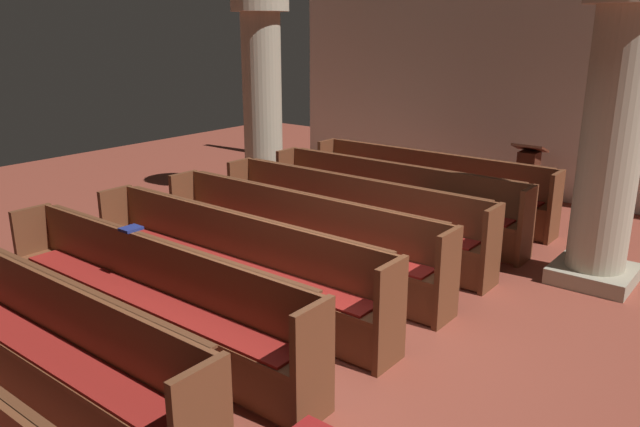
# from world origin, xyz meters

# --- Properties ---
(ground_plane) EXTENTS (19.20, 19.20, 0.00)m
(ground_plane) POSITION_xyz_m (0.00, 0.00, 0.00)
(ground_plane) COLOR brown
(back_wall) EXTENTS (10.00, 0.16, 4.50)m
(back_wall) POSITION_xyz_m (0.00, 6.08, 2.25)
(back_wall) COLOR silver
(back_wall) RESTS_ON ground
(pew_row_0) EXTENTS (3.90, 0.47, 0.95)m
(pew_row_0) POSITION_xyz_m (-1.03, 3.96, 0.50)
(pew_row_0) COLOR brown
(pew_row_0) RESTS_ON ground
(pew_row_1) EXTENTS (3.90, 0.46, 0.95)m
(pew_row_1) POSITION_xyz_m (-1.03, 2.93, 0.50)
(pew_row_1) COLOR brown
(pew_row_1) RESTS_ON ground
(pew_row_2) EXTENTS (3.90, 0.46, 0.95)m
(pew_row_2) POSITION_xyz_m (-1.03, 1.90, 0.50)
(pew_row_2) COLOR brown
(pew_row_2) RESTS_ON ground
(pew_row_3) EXTENTS (3.90, 0.47, 0.95)m
(pew_row_3) POSITION_xyz_m (-1.03, 0.88, 0.50)
(pew_row_3) COLOR brown
(pew_row_3) RESTS_ON ground
(pew_row_4) EXTENTS (3.90, 0.46, 0.95)m
(pew_row_4) POSITION_xyz_m (-1.03, -0.15, 0.50)
(pew_row_4) COLOR brown
(pew_row_4) RESTS_ON ground
(pew_row_5) EXTENTS (3.90, 0.46, 0.95)m
(pew_row_5) POSITION_xyz_m (-1.03, -1.18, 0.50)
(pew_row_5) COLOR brown
(pew_row_5) RESTS_ON ground
(pew_row_6) EXTENTS (3.90, 0.47, 0.95)m
(pew_row_6) POSITION_xyz_m (-1.03, -2.21, 0.50)
(pew_row_6) COLOR brown
(pew_row_6) RESTS_ON ground
(pillar_aisle_side) EXTENTS (0.92, 0.92, 3.31)m
(pillar_aisle_side) POSITION_xyz_m (1.73, 2.84, 1.73)
(pillar_aisle_side) COLOR #9F967E
(pillar_aisle_side) RESTS_ON ground
(pillar_far_side) EXTENTS (0.92, 0.92, 3.31)m
(pillar_far_side) POSITION_xyz_m (-3.74, 3.22, 1.73)
(pillar_far_side) COLOR #9F967E
(pillar_far_side) RESTS_ON ground
(lectern) EXTENTS (0.48, 0.45, 1.08)m
(lectern) POSITION_xyz_m (0.09, 5.08, 0.45)
(lectern) COLOR #411E13
(lectern) RESTS_ON ground
(hymn_book) EXTENTS (0.15, 0.19, 0.03)m
(hymn_book) POSITION_xyz_m (-1.47, -0.99, 0.97)
(hymn_book) COLOR navy
(hymn_book) RESTS_ON pew_row_5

